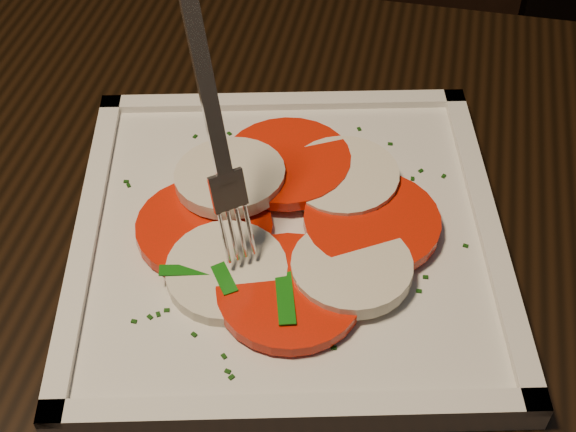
% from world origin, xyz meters
% --- Properties ---
extents(table, '(1.23, 0.84, 0.75)m').
position_xyz_m(table, '(0.05, 0.11, 0.65)').
color(table, black).
rests_on(table, ground).
extents(plate, '(0.35, 0.35, 0.01)m').
position_xyz_m(plate, '(0.07, 0.19, 0.76)').
color(plate, silver).
rests_on(plate, table).
extents(caprese_salad, '(0.24, 0.24, 0.02)m').
position_xyz_m(caprese_salad, '(0.07, 0.19, 0.77)').
color(caprese_salad, red).
rests_on(caprese_salad, plate).
extents(fork, '(0.06, 0.07, 0.18)m').
position_xyz_m(fork, '(0.02, 0.18, 0.88)').
color(fork, white).
rests_on(fork, caprese_salad).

